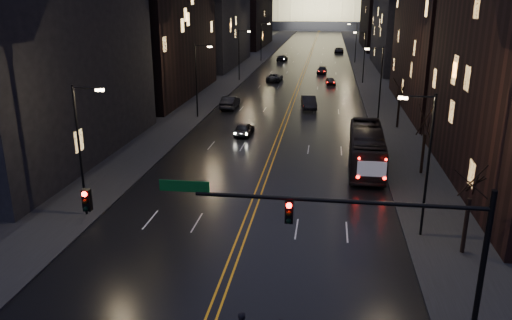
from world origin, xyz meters
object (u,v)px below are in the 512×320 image
at_px(oncoming_car_a, 244,129).
at_px(receding_car_a, 309,102).
at_px(traffic_signal, 347,226).
at_px(oncoming_car_b, 230,102).
at_px(bus, 366,148).

relative_size(oncoming_car_a, receding_car_a, 0.81).
bearing_deg(traffic_signal, oncoming_car_a, 106.73).
height_order(oncoming_car_a, receding_car_a, receding_car_a).
relative_size(oncoming_car_b, receding_car_a, 1.01).
relative_size(traffic_signal, oncoming_car_a, 4.12).
bearing_deg(bus, traffic_signal, -94.23).
bearing_deg(traffic_signal, oncoming_car_b, 106.83).
bearing_deg(traffic_signal, receding_car_a, 94.10).
xyz_separation_m(bus, oncoming_car_b, (-16.53, 22.56, -0.82)).
bearing_deg(oncoming_car_a, traffic_signal, 109.82).
xyz_separation_m(bus, receding_car_a, (-6.00, 24.05, -0.82)).
bearing_deg(oncoming_car_a, receding_car_a, -110.05).
xyz_separation_m(oncoming_car_b, receding_car_a, (10.53, 1.49, -0.01)).
bearing_deg(oncoming_car_b, bus, 127.58).
height_order(bus, receding_car_a, bus).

